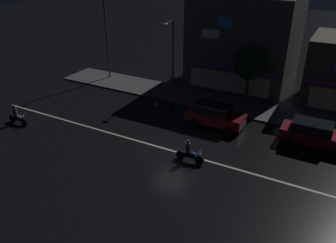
{
  "coord_description": "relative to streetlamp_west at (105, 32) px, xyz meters",
  "views": [
    {
      "loc": [
        8.84,
        -16.71,
        11.71
      ],
      "look_at": [
        -0.95,
        1.27,
        1.37
      ],
      "focal_mm": 35.8,
      "sensor_mm": 36.0,
      "label": 1
    }
  ],
  "objects": [
    {
      "name": "streetlamp_mid",
      "position": [
        7.67,
        -0.48,
        -0.74
      ],
      "size": [
        0.44,
        1.64,
        6.53
      ],
      "color": "#47494C",
      "rests_on": "sidewalk_far"
    },
    {
      "name": "sidewalk_far",
      "position": [
        12.4,
        -0.45,
        -4.7
      ],
      "size": [
        32.78,
        3.93,
        0.14
      ],
      "primitive_type": "cube",
      "color": "#4C4C4F",
      "rests_on": "ground"
    },
    {
      "name": "motorcycle_lead",
      "position": [
        0.21,
        -11.53,
        -4.14
      ],
      "size": [
        1.9,
        0.6,
        1.52
      ],
      "rotation": [
        0.0,
        0.0,
        3.2
      ],
      "color": "black",
      "rests_on": "ground"
    },
    {
      "name": "motorcycle_following",
      "position": [
        13.96,
        -9.98,
        -4.14
      ],
      "size": [
        1.9,
        0.6,
        1.52
      ],
      "rotation": [
        0.0,
        0.0,
        3.24
      ],
      "color": "black",
      "rests_on": "ground"
    },
    {
      "name": "ground_plane",
      "position": [
        12.4,
        -9.39,
        -4.77
      ],
      "size": [
        140.0,
        140.0,
        0.0
      ],
      "primitive_type": "plane",
      "color": "black"
    },
    {
      "name": "parked_car_trailing",
      "position": [
        13.51,
        -4.6,
        -3.9
      ],
      "size": [
        4.3,
        1.98,
        1.67
      ],
      "rotation": [
        0.0,
        0.0,
        3.14
      ],
      "color": "maroon",
      "rests_on": "ground"
    },
    {
      "name": "street_tree",
      "position": [
        14.42,
        0.43,
        -1.18
      ],
      "size": [
        2.64,
        2.64,
        4.79
      ],
      "color": "#473323",
      "rests_on": "sidewalk_far"
    },
    {
      "name": "pedestrian_on_sidewalk",
      "position": [
        8.12,
        -1.24,
        -3.73
      ],
      "size": [
        0.38,
        0.38,
        1.94
      ],
      "rotation": [
        0.0,
        0.0,
        1.9
      ],
      "color": "#4C664C",
      "rests_on": "sidewalk_far"
    },
    {
      "name": "lane_divider_stripe",
      "position": [
        12.4,
        -9.39,
        -4.76
      ],
      "size": [
        31.14,
        0.16,
        0.01
      ],
      "primitive_type": "cube",
      "color": "beige",
      "rests_on": "ground"
    },
    {
      "name": "traffic_cone",
      "position": [
        7.85,
        -3.57,
        -4.49
      ],
      "size": [
        0.36,
        0.36,
        0.55
      ],
      "primitive_type": "cone",
      "color": "orange",
      "rests_on": "ground"
    },
    {
      "name": "storefront_left_block",
      "position": [
        12.4,
        5.7,
        -0.52
      ],
      "size": [
        9.22,
        8.53,
        8.5
      ],
      "color": "#56514C",
      "rests_on": "ground"
    },
    {
      "name": "streetlamp_west",
      "position": [
        0.0,
        0.0,
        0.0
      ],
      "size": [
        0.44,
        1.64,
        7.95
      ],
      "color": "#47494C",
      "rests_on": "sidewalk_far"
    },
    {
      "name": "parked_car_near_kerb",
      "position": [
        20.41,
        -4.11,
        -3.9
      ],
      "size": [
        4.3,
        1.98,
        1.67
      ],
      "color": "maroon",
      "rests_on": "ground"
    }
  ]
}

